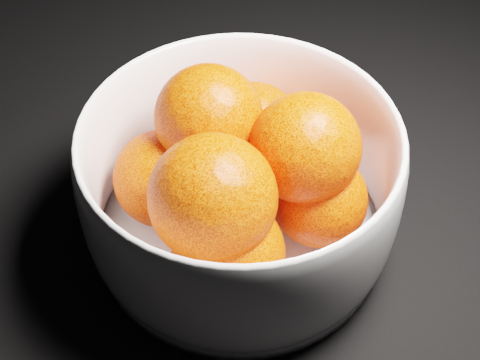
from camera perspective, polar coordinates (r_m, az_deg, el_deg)
name	(u,v)px	position (r m, az deg, el deg)	size (l,w,h in m)	color
bowl	(240,185)	(0.52, 0.00, -0.45)	(0.25, 0.25, 0.12)	white
orange_pile	(239,173)	(0.51, -0.09, 0.61)	(0.18, 0.19, 0.13)	#FF3E0A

